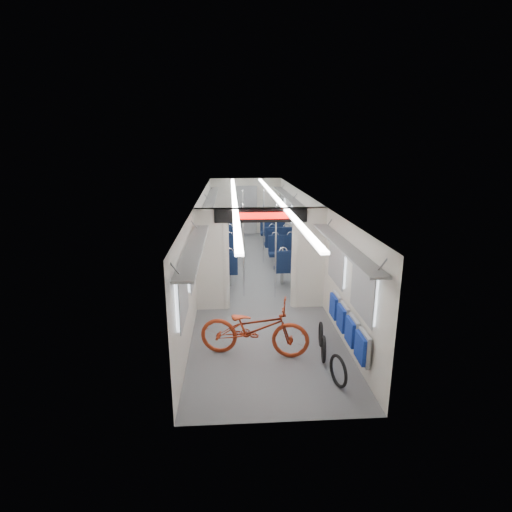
% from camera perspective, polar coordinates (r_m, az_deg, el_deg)
% --- Properties ---
extents(carriage, '(12.00, 12.02, 2.31)m').
position_cam_1_polar(carriage, '(10.52, -0.06, 4.02)').
color(carriage, '#515456').
rests_on(carriage, ground).
extents(bicycle, '(2.02, 1.04, 1.01)m').
position_cam_1_polar(bicycle, '(7.11, -0.24, -10.29)').
color(bicycle, '#9D3116').
rests_on(bicycle, ground).
extents(flip_bench, '(0.12, 2.10, 0.51)m').
position_cam_1_polar(flip_bench, '(7.25, 12.91, -9.54)').
color(flip_bench, gray).
rests_on(flip_bench, carriage).
extents(bike_hoop_a, '(0.17, 0.52, 0.52)m').
position_cam_1_polar(bike_hoop_a, '(6.52, 11.66, -15.97)').
color(bike_hoop_a, black).
rests_on(bike_hoop_a, ground).
extents(bike_hoop_b, '(0.12, 0.48, 0.47)m').
position_cam_1_polar(bike_hoop_b, '(7.12, 9.63, -13.17)').
color(bike_hoop_b, black).
rests_on(bike_hoop_b, ground).
extents(bike_hoop_c, '(0.11, 0.47, 0.47)m').
position_cam_1_polar(bike_hoop_c, '(7.63, 9.23, -11.14)').
color(bike_hoop_c, black).
rests_on(bike_hoop_c, ground).
extents(seat_bay_near_left, '(0.89, 2.00, 1.08)m').
position_cam_1_polar(seat_bay_near_left, '(11.28, -4.99, -0.30)').
color(seat_bay_near_left, black).
rests_on(seat_bay_near_left, ground).
extents(seat_bay_near_right, '(0.88, 1.95, 1.06)m').
position_cam_1_polar(seat_bay_near_right, '(11.42, 4.43, -0.13)').
color(seat_bay_near_right, black).
rests_on(seat_bay_near_right, ground).
extents(seat_bay_far_left, '(0.89, 1.97, 1.07)m').
position_cam_1_polar(seat_bay_far_left, '(14.43, -4.74, 3.20)').
color(seat_bay_far_left, black).
rests_on(seat_bay_far_left, ground).
extents(seat_bay_far_right, '(0.94, 2.21, 1.14)m').
position_cam_1_polar(seat_bay_far_right, '(14.16, 2.83, 3.13)').
color(seat_bay_far_right, black).
rests_on(seat_bay_far_right, ground).
extents(stanchion_near_left, '(0.05, 0.05, 2.30)m').
position_cam_1_polar(stanchion_near_left, '(9.58, -1.79, 0.70)').
color(stanchion_near_left, silver).
rests_on(stanchion_near_left, ground).
extents(stanchion_near_right, '(0.04, 0.04, 2.30)m').
position_cam_1_polar(stanchion_near_right, '(9.51, 2.81, 0.57)').
color(stanchion_near_right, silver).
rests_on(stanchion_near_right, ground).
extents(stanchion_far_left, '(0.04, 0.04, 2.30)m').
position_cam_1_polar(stanchion_far_left, '(12.33, -1.84, 4.07)').
color(stanchion_far_left, silver).
rests_on(stanchion_far_left, ground).
extents(stanchion_far_right, '(0.04, 0.04, 2.30)m').
position_cam_1_polar(stanchion_far_right, '(12.43, 1.08, 4.17)').
color(stanchion_far_right, silver).
rests_on(stanchion_far_right, ground).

